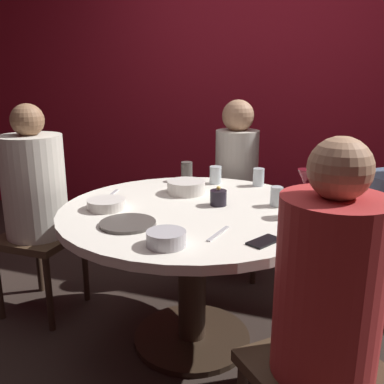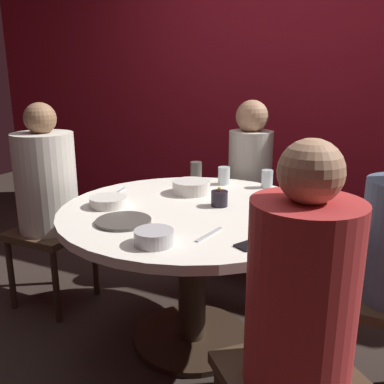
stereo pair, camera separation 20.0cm
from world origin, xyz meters
name	(u,v)px [view 2 (the right image)]	position (x,y,z in m)	size (l,w,h in m)	color
ground_plane	(192,339)	(0.00, 0.00, 0.00)	(8.00, 8.00, 0.00)	#2D231E
back_wall	(286,79)	(0.00, 1.73, 1.30)	(6.00, 0.10, 2.60)	maroon
dining_table	(192,239)	(0.00, 0.00, 0.56)	(1.26, 1.26, 0.72)	silver
seated_diner_left	(46,185)	(-0.91, 0.00, 0.73)	(0.40, 0.40, 1.19)	#3F2D1E
seated_diner_back	(250,169)	(0.00, 0.89, 0.73)	(0.40, 0.40, 1.18)	#3F2D1E
seated_diner_front_right	(301,300)	(0.65, -0.65, 0.73)	(0.57, 0.57, 1.18)	#3F2D1E
candle_holder	(219,198)	(0.10, 0.09, 0.76)	(0.08, 0.08, 0.10)	black
wine_glass	(309,182)	(0.49, 0.24, 0.85)	(0.08, 0.08, 0.18)	silver
dinner_plate	(123,221)	(-0.18, -0.31, 0.73)	(0.24, 0.24, 0.01)	#4C4742
cell_phone	(253,244)	(0.40, -0.31, 0.72)	(0.07, 0.14, 0.01)	black
bowl_serving_large	(154,237)	(0.06, -0.46, 0.75)	(0.15, 0.15, 0.06)	#B7B7BC
bowl_salad_center	(108,202)	(-0.38, -0.15, 0.74)	(0.18, 0.18, 0.05)	silver
bowl_small_white	(191,187)	(-0.12, 0.24, 0.75)	(0.20, 0.20, 0.07)	silver
cup_near_candle	(288,210)	(0.45, 0.02, 0.77)	(0.08, 0.08, 0.09)	beige
cup_by_left_diner	(224,176)	(-0.03, 0.49, 0.77)	(0.07, 0.07, 0.10)	silver
cup_by_right_diner	(279,199)	(0.37, 0.17, 0.77)	(0.06, 0.06, 0.09)	silver
cup_center_front	(196,171)	(-0.21, 0.50, 0.78)	(0.07, 0.07, 0.11)	#4C4742
cup_far_edge	(267,179)	(0.22, 0.53, 0.77)	(0.06, 0.06, 0.10)	silver
fork_near_plate	(209,234)	(0.21, -0.29, 0.72)	(0.02, 0.18, 0.01)	#B7B7BC
knife_near_plate	(118,192)	(-0.48, 0.07, 0.72)	(0.02, 0.18, 0.01)	#B7B7BC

